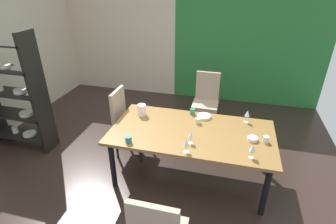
{
  "coord_description": "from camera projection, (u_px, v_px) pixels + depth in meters",
  "views": [
    {
      "loc": [
        1.04,
        -2.71,
        2.52
      ],
      "look_at": [
        0.25,
        0.35,
        0.85
      ],
      "focal_mm": 28.0,
      "sensor_mm": 36.0,
      "label": 1
    }
  ],
  "objects": [
    {
      "name": "ground_plane",
      "position": [
        145.0,
        174.0,
        3.73
      ],
      "size": [
        5.67,
        5.83,
        0.02
      ],
      "primitive_type": "cube",
      "color": "#2F221D"
    },
    {
      "name": "back_panel_interior",
      "position": [
        120.0,
        36.0,
        5.92
      ],
      "size": [
        2.6,
        0.1,
        2.56
      ],
      "primitive_type": "cube",
      "color": "beige",
      "rests_on": "ground_plane"
    },
    {
      "name": "garden_window_panel",
      "position": [
        249.0,
        43.0,
        5.3
      ],
      "size": [
        3.07,
        0.1,
        2.56
      ],
      "primitive_type": "cube",
      "color": "#297132",
      "rests_on": "ground_plane"
    },
    {
      "name": "dining_table",
      "position": [
        192.0,
        136.0,
        3.39
      ],
      "size": [
        2.07,
        1.09,
        0.74
      ],
      "color": "brown",
      "rests_on": "ground_plane"
    },
    {
      "name": "chair_left_far",
      "position": [
        126.0,
        120.0,
        3.95
      ],
      "size": [
        0.45,
        0.44,
        1.05
      ],
      "rotation": [
        0.0,
        0.0,
        -1.57
      ],
      "color": "tan",
      "rests_on": "ground_plane"
    },
    {
      "name": "chair_head_far",
      "position": [
        206.0,
        98.0,
        4.67
      ],
      "size": [
        0.44,
        0.45,
        1.01
      ],
      "rotation": [
        0.0,
        0.0,
        3.14
      ],
      "color": "tan",
      "rests_on": "ground_plane"
    },
    {
      "name": "display_shelf",
      "position": [
        12.0,
        93.0,
        3.95
      ],
      "size": [
        1.04,
        0.34,
        1.87
      ],
      "color": "black",
      "rests_on": "ground_plane"
    },
    {
      "name": "wine_glass_south",
      "position": [
        253.0,
        148.0,
        2.81
      ],
      "size": [
        0.07,
        0.07,
        0.17
      ],
      "color": "silver",
      "rests_on": "dining_table"
    },
    {
      "name": "wine_glass_front",
      "position": [
        247.0,
        114.0,
        3.5
      ],
      "size": [
        0.07,
        0.07,
        0.18
      ],
      "color": "silver",
      "rests_on": "dining_table"
    },
    {
      "name": "wine_glass_west",
      "position": [
        191.0,
        135.0,
        3.06
      ],
      "size": [
        0.06,
        0.06,
        0.16
      ],
      "color": "silver",
      "rests_on": "dining_table"
    },
    {
      "name": "wine_glass_left",
      "position": [
        187.0,
        143.0,
        2.9
      ],
      "size": [
        0.07,
        0.07,
        0.17
      ],
      "color": "silver",
      "rests_on": "dining_table"
    },
    {
      "name": "serving_bowl_right",
      "position": [
        253.0,
        139.0,
        3.16
      ],
      "size": [
        0.12,
        0.12,
        0.04
      ],
      "primitive_type": "cylinder",
      "color": "white",
      "rests_on": "dining_table"
    },
    {
      "name": "serving_bowl_near_window",
      "position": [
        204.0,
        116.0,
        3.66
      ],
      "size": [
        0.19,
        0.19,
        0.04
      ],
      "primitive_type": "cylinder",
      "color": "white",
      "rests_on": "dining_table"
    },
    {
      "name": "cup_near_shelf",
      "position": [
        192.0,
        112.0,
        3.74
      ],
      "size": [
        0.07,
        0.07,
        0.09
      ],
      "primitive_type": "cylinder",
      "color": "#2B7A67",
      "rests_on": "dining_table"
    },
    {
      "name": "cup_north",
      "position": [
        266.0,
        139.0,
        3.11
      ],
      "size": [
        0.07,
        0.07,
        0.08
      ],
      "primitive_type": "cylinder",
      "color": "silver",
      "rests_on": "dining_table"
    },
    {
      "name": "cup_center",
      "position": [
        128.0,
        140.0,
        3.11
      ],
      "size": [
        0.08,
        0.08,
        0.08
      ],
      "primitive_type": "cylinder",
      "color": "#2E716D",
      "rests_on": "dining_table"
    },
    {
      "name": "cup_rear",
      "position": [
        198.0,
        121.0,
        3.51
      ],
      "size": [
        0.07,
        0.07,
        0.08
      ],
      "primitive_type": "cylinder",
      "color": "beige",
      "rests_on": "dining_table"
    },
    {
      "name": "pitcher_corner",
      "position": [
        142.0,
        110.0,
        3.7
      ],
      "size": [
        0.14,
        0.12,
        0.16
      ],
      "color": "white",
      "rests_on": "dining_table"
    }
  ]
}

